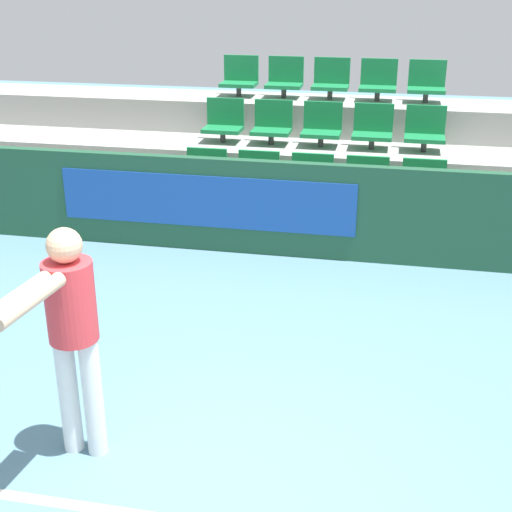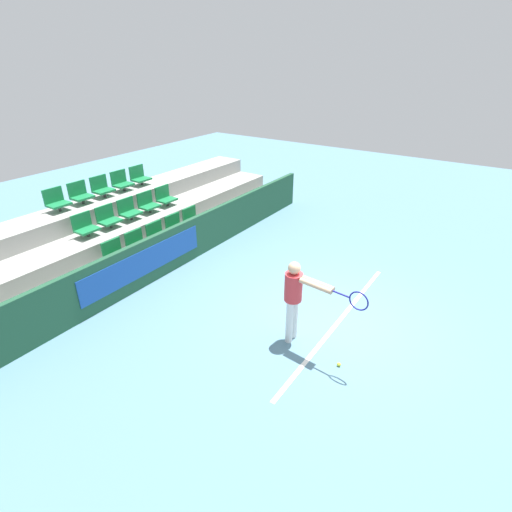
{
  "view_description": "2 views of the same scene",
  "coord_description": "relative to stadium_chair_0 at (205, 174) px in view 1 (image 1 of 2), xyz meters",
  "views": [
    {
      "loc": [
        0.95,
        -3.25,
        3.02
      ],
      "look_at": [
        -0.08,
        1.85,
        0.87
      ],
      "focal_mm": 50.0,
      "sensor_mm": 36.0,
      "label": 1
    },
    {
      "loc": [
        -6.12,
        -2.36,
        4.66
      ],
      "look_at": [
        0.08,
        1.82,
        0.85
      ],
      "focal_mm": 28.0,
      "sensor_mm": 36.0,
      "label": 2
    }
  ],
  "objects": [
    {
      "name": "ground_plane",
      "position": [
        1.27,
        -4.71,
        -0.67
      ],
      "size": [
        30.0,
        30.0,
        0.0
      ],
      "primitive_type": "plane",
      "color": "slate"
    },
    {
      "name": "barrier_wall",
      "position": [
        1.25,
        -0.68,
        -0.14
      ],
      "size": [
        11.09,
        0.14,
        1.06
      ],
      "color": "#1E4C33",
      "rests_on": "ground"
    },
    {
      "name": "bleacher_tier_front",
      "position": [
        1.27,
        -0.12,
        -0.46
      ],
      "size": [
        10.69,
        0.96,
        0.43
      ],
      "color": "#9E9E99",
      "rests_on": "ground"
    },
    {
      "name": "bleacher_tier_middle",
      "position": [
        1.27,
        0.85,
        -0.24
      ],
      "size": [
        10.69,
        0.96,
        0.86
      ],
      "color": "#9E9E99",
      "rests_on": "ground"
    },
    {
      "name": "bleacher_tier_back",
      "position": [
        1.27,
        1.81,
        -0.03
      ],
      "size": [
        10.69,
        0.96,
        1.28
      ],
      "color": "#9E9E99",
      "rests_on": "ground"
    },
    {
      "name": "stadium_chair_0",
      "position": [
        0.0,
        0.0,
        0.0
      ],
      "size": [
        0.49,
        0.38,
        0.54
      ],
      "color": "#333333",
      "rests_on": "bleacher_tier_front"
    },
    {
      "name": "stadium_chair_1",
      "position": [
        0.64,
        0.0,
        0.0
      ],
      "size": [
        0.49,
        0.38,
        0.54
      ],
      "color": "#333333",
      "rests_on": "bleacher_tier_front"
    },
    {
      "name": "stadium_chair_2",
      "position": [
        1.27,
        0.0,
        0.0
      ],
      "size": [
        0.49,
        0.38,
        0.54
      ],
      "color": "#333333",
      "rests_on": "bleacher_tier_front"
    },
    {
      "name": "stadium_chair_3",
      "position": [
        1.91,
        0.0,
        0.0
      ],
      "size": [
        0.49,
        0.38,
        0.54
      ],
      "color": "#333333",
      "rests_on": "bleacher_tier_front"
    },
    {
      "name": "stadium_chair_4",
      "position": [
        2.55,
        0.0,
        0.0
      ],
      "size": [
        0.49,
        0.38,
        0.54
      ],
      "color": "#333333",
      "rests_on": "bleacher_tier_front"
    },
    {
      "name": "stadium_chair_5",
      "position": [
        0.0,
        0.96,
        0.43
      ],
      "size": [
        0.49,
        0.38,
        0.54
      ],
      "color": "#333333",
      "rests_on": "bleacher_tier_middle"
    },
    {
      "name": "stadium_chair_6",
      "position": [
        0.64,
        0.96,
        0.43
      ],
      "size": [
        0.49,
        0.38,
        0.54
      ],
      "color": "#333333",
      "rests_on": "bleacher_tier_middle"
    },
    {
      "name": "stadium_chair_7",
      "position": [
        1.27,
        0.96,
        0.43
      ],
      "size": [
        0.49,
        0.38,
        0.54
      ],
      "color": "#333333",
      "rests_on": "bleacher_tier_middle"
    },
    {
      "name": "stadium_chair_8",
      "position": [
        1.91,
        0.96,
        0.43
      ],
      "size": [
        0.49,
        0.38,
        0.54
      ],
      "color": "#333333",
      "rests_on": "bleacher_tier_middle"
    },
    {
      "name": "stadium_chair_9",
      "position": [
        2.55,
        0.96,
        0.43
      ],
      "size": [
        0.49,
        0.38,
        0.54
      ],
      "color": "#333333",
      "rests_on": "bleacher_tier_middle"
    },
    {
      "name": "stadium_chair_10",
      "position": [
        0.0,
        1.93,
        0.86
      ],
      "size": [
        0.49,
        0.38,
        0.54
      ],
      "color": "#333333",
      "rests_on": "bleacher_tier_back"
    },
    {
      "name": "stadium_chair_11",
      "position": [
        0.64,
        1.93,
        0.86
      ],
      "size": [
        0.49,
        0.38,
        0.54
      ],
      "color": "#333333",
      "rests_on": "bleacher_tier_back"
    },
    {
      "name": "stadium_chair_12",
      "position": [
        1.27,
        1.93,
        0.86
      ],
      "size": [
        0.49,
        0.38,
        0.54
      ],
      "color": "#333333",
      "rests_on": "bleacher_tier_back"
    },
    {
      "name": "stadium_chair_13",
      "position": [
        1.91,
        1.93,
        0.86
      ],
      "size": [
        0.49,
        0.38,
        0.54
      ],
      "color": "#333333",
      "rests_on": "bleacher_tier_back"
    },
    {
      "name": "stadium_chair_14",
      "position": [
        2.55,
        1.93,
        0.86
      ],
      "size": [
        0.49,
        0.38,
        0.54
      ],
      "color": "#333333",
      "rests_on": "bleacher_tier_back"
    },
    {
      "name": "tennis_player",
      "position": [
        0.33,
        -4.42,
        0.3
      ],
      "size": [
        0.32,
        1.5,
        1.58
      ],
      "rotation": [
        0.0,
        0.0,
        -0.1
      ],
      "color": "silver",
      "rests_on": "ground"
    }
  ]
}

